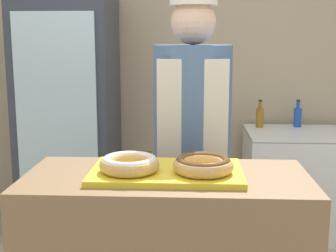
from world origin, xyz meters
The scene contains 11 objects.
wall_back centered at (0.00, 2.13, 1.35)m, with size 8.00×0.06×2.70m.
serving_tray centered at (0.00, 0.00, 0.97)m, with size 0.60×0.37×0.02m.
donut_light_glaze centered at (-0.14, -0.04, 1.02)m, with size 0.24×0.24×0.06m.
donut_chocolate_glaze centered at (0.14, -0.04, 1.02)m, with size 0.24×0.24×0.06m.
brownie_back_left centered at (-0.11, 0.13, 1.00)m, with size 0.08×0.08×0.03m.
brownie_back_right centered at (0.11, 0.13, 1.00)m, with size 0.08×0.08×0.03m.
baker_person centered at (0.10, 0.59, 0.91)m, with size 0.40×0.40×1.73m.
beverage_fridge centered at (-0.85, 1.73, 0.91)m, with size 0.70×0.69×1.82m.
chest_freezer centered at (1.07, 1.73, 0.40)m, with size 1.09×0.63×0.80m.
bottle_blue_b centered at (0.94, 1.94, 0.89)m, with size 0.06×0.06×0.22m.
bottle_amber centered at (0.64, 1.90, 0.89)m, with size 0.06×0.06×0.22m.
Camera 1 is at (0.10, -1.79, 1.49)m, focal length 50.00 mm.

